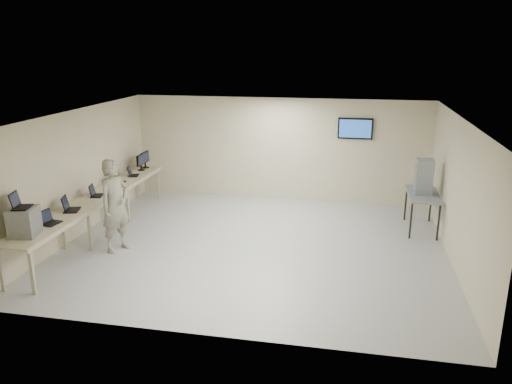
% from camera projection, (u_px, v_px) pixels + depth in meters
% --- Properties ---
extents(room, '(8.01, 7.01, 2.81)m').
position_uv_depth(room, '(256.00, 182.00, 10.34)').
color(room, '#AFB0AC').
rests_on(room, ground).
extents(workbench, '(0.76, 6.00, 0.90)m').
position_uv_depth(workbench, '(97.00, 200.00, 11.13)').
color(workbench, '#C3B091').
rests_on(workbench, ground).
extents(equipment_box, '(0.52, 0.56, 0.51)m').
position_uv_depth(equipment_box, '(24.00, 222.00, 8.77)').
color(equipment_box, gray).
rests_on(equipment_box, workbench).
extents(laptop_on_box, '(0.37, 0.41, 0.28)m').
position_uv_depth(laptop_on_box, '(19.00, 204.00, 8.69)').
color(laptop_on_box, black).
rests_on(laptop_on_box, equipment_box).
extents(laptop_0, '(0.32, 0.37, 0.26)m').
position_uv_depth(laptop_0, '(49.00, 220.00, 9.40)').
color(laptop_0, black).
rests_on(laptop_0, workbench).
extents(laptop_1, '(0.41, 0.44, 0.30)m').
position_uv_depth(laptop_1, '(69.00, 207.00, 10.15)').
color(laptop_1, black).
rests_on(laptop_1, workbench).
extents(laptop_2, '(0.33, 0.37, 0.26)m').
position_uv_depth(laptop_2, '(95.00, 193.00, 11.12)').
color(laptop_2, black).
rests_on(laptop_2, workbench).
extents(laptop_3, '(0.27, 0.33, 0.25)m').
position_uv_depth(laptop_3, '(117.00, 180.00, 12.18)').
color(laptop_3, black).
rests_on(laptop_3, workbench).
extents(laptop_4, '(0.33, 0.36, 0.25)m').
position_uv_depth(laptop_4, '(132.00, 173.00, 12.84)').
color(laptop_4, black).
rests_on(laptop_4, workbench).
extents(monitor_near, '(0.19, 0.44, 0.43)m').
position_uv_depth(monitor_near, '(141.00, 161.00, 13.36)').
color(monitor_near, black).
rests_on(monitor_near, workbench).
extents(monitor_far, '(0.20, 0.45, 0.45)m').
position_uv_depth(monitor_far, '(145.00, 158.00, 13.62)').
color(monitor_far, black).
rests_on(monitor_far, workbench).
extents(soldier, '(0.70, 0.83, 1.95)m').
position_uv_depth(soldier, '(115.00, 206.00, 10.23)').
color(soldier, gray).
rests_on(soldier, ground).
extents(side_table, '(0.68, 1.46, 0.88)m').
position_uv_depth(side_table, '(423.00, 197.00, 11.42)').
color(side_table, slate).
rests_on(side_table, ground).
extents(storage_bins, '(0.38, 0.42, 0.80)m').
position_uv_depth(storage_bins, '(424.00, 177.00, 11.29)').
color(storage_bins, '#919BA6').
rests_on(storage_bins, side_table).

